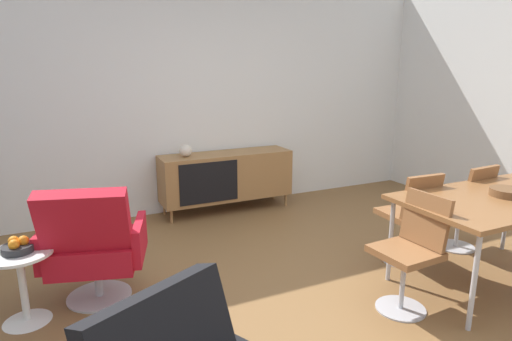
{
  "coord_description": "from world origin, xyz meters",
  "views": [
    {
      "loc": [
        -1.57,
        -2.45,
        1.73
      ],
      "look_at": [
        -0.14,
        0.56,
        0.93
      ],
      "focal_mm": 30.22,
      "sensor_mm": 36.0,
      "label": 1
    }
  ],
  "objects_px": {
    "dining_chair_back_left": "(410,214)",
    "side_table_round": "(22,279)",
    "sideboard": "(226,176)",
    "dining_chair_near_window": "(412,248)",
    "lounge_chair_red": "(93,244)",
    "wooden_bowl_on_table": "(507,192)",
    "vase_cobalt": "(186,151)",
    "fruit_bowl": "(17,246)",
    "dining_table": "(499,202)",
    "dining_chair_back_right": "(466,203)"
  },
  "relations": [
    {
      "from": "dining_chair_back_right",
      "to": "dining_chair_near_window",
      "type": "xyz_separation_m",
      "value": [
        -1.24,
        -0.56,
        0.0
      ]
    },
    {
      "from": "dining_chair_near_window",
      "to": "lounge_chair_red",
      "type": "xyz_separation_m",
      "value": [
        -2.06,
        1.06,
        -0.0
      ]
    },
    {
      "from": "dining_chair_back_right",
      "to": "wooden_bowl_on_table",
      "type": "bearing_deg",
      "value": -117.0
    },
    {
      "from": "wooden_bowl_on_table",
      "to": "fruit_bowl",
      "type": "distance_m",
      "value": 3.63
    },
    {
      "from": "fruit_bowl",
      "to": "wooden_bowl_on_table",
      "type": "bearing_deg",
      "value": -16.37
    },
    {
      "from": "sideboard",
      "to": "dining_chair_back_left",
      "type": "relative_size",
      "value": 1.87
    },
    {
      "from": "sideboard",
      "to": "wooden_bowl_on_table",
      "type": "height_order",
      "value": "wooden_bowl_on_table"
    },
    {
      "from": "sideboard",
      "to": "wooden_bowl_on_table",
      "type": "distance_m",
      "value": 2.99
    },
    {
      "from": "dining_table",
      "to": "side_table_round",
      "type": "relative_size",
      "value": 3.08
    },
    {
      "from": "sideboard",
      "to": "dining_table",
      "type": "bearing_deg",
      "value": -64.28
    },
    {
      "from": "dining_chair_near_window",
      "to": "dining_chair_back_right",
      "type": "bearing_deg",
      "value": 24.08
    },
    {
      "from": "dining_chair_back_right",
      "to": "dining_chair_near_window",
      "type": "height_order",
      "value": "same"
    },
    {
      "from": "dining_chair_back_left",
      "to": "vase_cobalt",
      "type": "bearing_deg",
      "value": 124.16
    },
    {
      "from": "side_table_round",
      "to": "fruit_bowl",
      "type": "distance_m",
      "value": 0.24
    },
    {
      "from": "vase_cobalt",
      "to": "dining_chair_back_right",
      "type": "distance_m",
      "value": 2.99
    },
    {
      "from": "dining_chair_back_right",
      "to": "fruit_bowl",
      "type": "xyz_separation_m",
      "value": [
        -3.77,
        0.45,
        0.09
      ]
    },
    {
      "from": "side_table_round",
      "to": "wooden_bowl_on_table",
      "type": "bearing_deg",
      "value": -16.36
    },
    {
      "from": "sideboard",
      "to": "vase_cobalt",
      "type": "bearing_deg",
      "value": 179.78
    },
    {
      "from": "vase_cobalt",
      "to": "wooden_bowl_on_table",
      "type": "xyz_separation_m",
      "value": [
        1.83,
        -2.66,
        -0.02
      ]
    },
    {
      "from": "vase_cobalt",
      "to": "lounge_chair_red",
      "type": "xyz_separation_m",
      "value": [
        -1.18,
        -1.58,
        -0.32
      ]
    },
    {
      "from": "dining_chair_near_window",
      "to": "dining_table",
      "type": "bearing_deg",
      "value": -0.23
    },
    {
      "from": "dining_table",
      "to": "side_table_round",
      "type": "bearing_deg",
      "value": 163.63
    },
    {
      "from": "lounge_chair_red",
      "to": "dining_table",
      "type": "bearing_deg",
      "value": -19.87
    },
    {
      "from": "dining_table",
      "to": "dining_chair_near_window",
      "type": "xyz_separation_m",
      "value": [
        -0.89,
        0.0,
        -0.23
      ]
    },
    {
      "from": "vase_cobalt",
      "to": "dining_table",
      "type": "height_order",
      "value": "vase_cobalt"
    },
    {
      "from": "wooden_bowl_on_table",
      "to": "side_table_round",
      "type": "xyz_separation_m",
      "value": [
        -3.48,
        1.02,
        -0.45
      ]
    },
    {
      "from": "dining_chair_back_left",
      "to": "lounge_chair_red",
      "type": "relative_size",
      "value": 0.9
    },
    {
      "from": "sideboard",
      "to": "dining_chair_near_window",
      "type": "relative_size",
      "value": 1.87
    },
    {
      "from": "dining_chair_back_left",
      "to": "fruit_bowl",
      "type": "bearing_deg",
      "value": 171.71
    },
    {
      "from": "dining_table",
      "to": "dining_chair_back_right",
      "type": "distance_m",
      "value": 0.7
    },
    {
      "from": "lounge_chair_red",
      "to": "fruit_bowl",
      "type": "xyz_separation_m",
      "value": [
        -0.47,
        -0.06,
        0.09
      ]
    },
    {
      "from": "sideboard",
      "to": "wooden_bowl_on_table",
      "type": "xyz_separation_m",
      "value": [
        1.33,
        -2.66,
        0.33
      ]
    },
    {
      "from": "sideboard",
      "to": "dining_chair_back_right",
      "type": "height_order",
      "value": "dining_chair_back_right"
    },
    {
      "from": "vase_cobalt",
      "to": "dining_table",
      "type": "relative_size",
      "value": 0.09
    },
    {
      "from": "wooden_bowl_on_table",
      "to": "fruit_bowl",
      "type": "xyz_separation_m",
      "value": [
        -3.48,
        1.02,
        -0.21
      ]
    },
    {
      "from": "sideboard",
      "to": "dining_chair_back_left",
      "type": "distance_m",
      "value": 2.28
    },
    {
      "from": "dining_table",
      "to": "fruit_bowl",
      "type": "bearing_deg",
      "value": 163.61
    },
    {
      "from": "sideboard",
      "to": "side_table_round",
      "type": "distance_m",
      "value": 2.7
    },
    {
      "from": "dining_table",
      "to": "dining_chair_back_left",
      "type": "xyz_separation_m",
      "value": [
        -0.35,
        0.56,
        -0.23
      ]
    },
    {
      "from": "vase_cobalt",
      "to": "side_table_round",
      "type": "distance_m",
      "value": 2.37
    },
    {
      "from": "dining_chair_back_left",
      "to": "side_table_round",
      "type": "height_order",
      "value": "dining_chair_back_left"
    },
    {
      "from": "dining_table",
      "to": "fruit_bowl",
      "type": "relative_size",
      "value": 8.0
    },
    {
      "from": "dining_table",
      "to": "side_table_round",
      "type": "height_order",
      "value": "dining_table"
    },
    {
      "from": "dining_chair_near_window",
      "to": "lounge_chair_red",
      "type": "distance_m",
      "value": 2.32
    },
    {
      "from": "dining_table",
      "to": "lounge_chair_red",
      "type": "distance_m",
      "value": 3.14
    },
    {
      "from": "lounge_chair_red",
      "to": "fruit_bowl",
      "type": "distance_m",
      "value": 0.48
    },
    {
      "from": "sideboard",
      "to": "dining_chair_near_window",
      "type": "height_order",
      "value": "dining_chair_near_window"
    },
    {
      "from": "sideboard",
      "to": "dining_chair_back_left",
      "type": "xyz_separation_m",
      "value": [
        0.92,
        -2.08,
        0.03
      ]
    },
    {
      "from": "lounge_chair_red",
      "to": "sideboard",
      "type": "bearing_deg",
      "value": 43.31
    },
    {
      "from": "wooden_bowl_on_table",
      "to": "dining_chair_back_left",
      "type": "height_order",
      "value": "dining_chair_back_left"
    }
  ]
}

